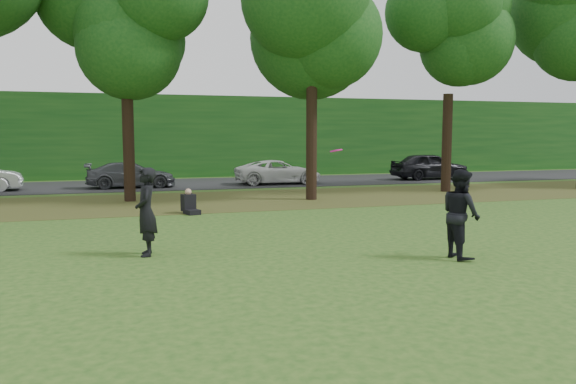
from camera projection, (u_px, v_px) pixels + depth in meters
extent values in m
plane|color=#224916|center=(333.00, 285.00, 9.76)|extent=(120.00, 120.00, 0.00)
cube|color=#4D3F1B|center=(210.00, 201.00, 22.11)|extent=(60.00, 7.00, 0.01)
cube|color=black|center=(185.00, 184.00, 29.70)|extent=(70.00, 7.00, 0.02)
cube|color=#134516|center=(172.00, 136.00, 35.15)|extent=(70.00, 3.00, 5.00)
imported|color=black|center=(146.00, 212.00, 12.06)|extent=(0.49, 0.72, 1.91)
imported|color=black|center=(461.00, 214.00, 11.84)|extent=(0.78, 0.97, 1.90)
imported|color=#47494F|center=(131.00, 175.00, 27.55)|extent=(4.29, 1.78, 1.24)
imported|color=silver|center=(278.00, 172.00, 29.62)|extent=(4.52, 2.11, 1.25)
imported|color=black|center=(429.00, 166.00, 32.70)|extent=(4.52, 1.83, 1.54)
cylinder|color=#F3149F|center=(336.00, 151.00, 11.95)|extent=(0.38, 0.38, 0.08)
cube|color=black|center=(192.00, 212.00, 18.44)|extent=(0.54, 0.65, 0.16)
cube|color=black|center=(188.00, 203.00, 18.64)|extent=(0.50, 0.45, 0.56)
sphere|color=tan|center=(188.00, 192.00, 18.61)|extent=(0.22, 0.22, 0.22)
cylinder|color=black|center=(129.00, 149.00, 21.86)|extent=(0.44, 0.44, 4.12)
sphere|color=#134516|center=(125.00, 23.00, 21.37)|extent=(5.80, 5.80, 5.80)
cylinder|color=black|center=(311.00, 142.00, 22.39)|extent=(0.44, 0.44, 4.62)
sphere|color=#134516|center=(312.00, 3.00, 21.84)|extent=(6.60, 6.60, 6.60)
cylinder|color=black|center=(447.00, 143.00, 25.61)|extent=(0.44, 0.44, 4.45)
sphere|color=#134516|center=(450.00, 27.00, 25.08)|extent=(6.20, 6.20, 6.20)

